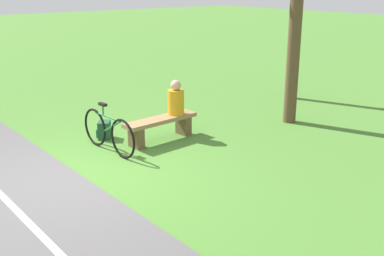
{
  "coord_description": "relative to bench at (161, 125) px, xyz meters",
  "views": [
    {
      "loc": [
        2.98,
        6.76,
        3.12
      ],
      "look_at": [
        -1.65,
        1.05,
        0.8
      ],
      "focal_mm": 43.91,
      "sensor_mm": 36.0,
      "label": 1
    }
  ],
  "objects": [
    {
      "name": "person_seated",
      "position": [
        -0.41,
        -0.03,
        0.46
      ],
      "size": [
        0.35,
        0.35,
        0.71
      ],
      "rotation": [
        0.0,
        0.0,
        0.06
      ],
      "color": "orange",
      "rests_on": "bench"
    },
    {
      "name": "tree_mid_field",
      "position": [
        -4.92,
        -0.76,
        1.4
      ],
      "size": [
        1.28,
        1.26,
        3.94
      ],
      "color": "#473323",
      "rests_on": "ground_plane"
    },
    {
      "name": "ground_plane",
      "position": [
        2.22,
        0.66,
        -0.33
      ],
      "size": [
        80.0,
        80.0,
        0.0
      ],
      "primitive_type": "plane",
      "color": "#477A2D"
    },
    {
      "name": "tree_near_bench",
      "position": [
        -3.12,
        0.78,
        1.37
      ],
      "size": [
        1.3,
        1.39,
        3.8
      ],
      "color": "brown",
      "rests_on": "ground_plane"
    },
    {
      "name": "backpack",
      "position": [
        0.83,
        -0.84,
        -0.15
      ],
      "size": [
        0.37,
        0.38,
        0.36
      ],
      "rotation": [
        0.0,
        0.0,
        4.04
      ],
      "color": "#1E4C2D",
      "rests_on": "ground_plane"
    },
    {
      "name": "bicycle",
      "position": [
        1.14,
        -0.1,
        0.06
      ],
      "size": [
        0.14,
        1.7,
        0.92
      ],
      "rotation": [
        0.0,
        0.0,
        1.63
      ],
      "color": "black",
      "rests_on": "ground_plane"
    },
    {
      "name": "bench",
      "position": [
        0.0,
        0.0,
        0.0
      ],
      "size": [
        1.65,
        0.48,
        0.48
      ],
      "rotation": [
        0.0,
        0.0,
        0.06
      ],
      "color": "#937047",
      "rests_on": "ground_plane"
    }
  ]
}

